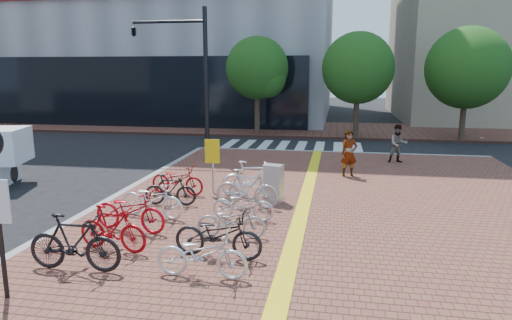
% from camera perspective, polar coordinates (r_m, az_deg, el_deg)
% --- Properties ---
extents(ground, '(120.00, 120.00, 0.00)m').
position_cam_1_polar(ground, '(11.47, -5.24, -9.70)').
color(ground, black).
rests_on(ground, ground).
extents(kerb_north, '(14.00, 0.25, 0.15)m').
position_cam_1_polar(kerb_north, '(22.68, 10.23, 0.84)').
color(kerb_north, gray).
rests_on(kerb_north, ground).
extents(far_sidewalk, '(70.00, 8.00, 0.15)m').
position_cam_1_polar(far_sidewalk, '(31.71, 4.82, 3.89)').
color(far_sidewalk, brown).
rests_on(far_sidewalk, ground).
extents(crosswalk, '(7.50, 4.00, 0.01)m').
position_cam_1_polar(crosswalk, '(24.78, 4.44, 1.69)').
color(crosswalk, silver).
rests_on(crosswalk, ground).
extents(street_trees, '(16.20, 4.60, 6.35)m').
position_cam_1_polar(street_trees, '(27.86, 14.82, 10.86)').
color(street_trees, '#38281E').
rests_on(street_trees, far_sidewalk).
extents(bike_0, '(1.95, 0.59, 1.17)m').
position_cam_1_polar(bike_0, '(9.82, -21.76, -9.58)').
color(bike_0, black).
rests_on(bike_0, sidewalk).
extents(bike_1, '(1.76, 0.74, 1.02)m').
position_cam_1_polar(bike_1, '(10.60, -17.52, -8.16)').
color(bike_1, '#AA0C12').
rests_on(bike_1, sidewalk).
extents(bike_2, '(2.06, 1.00, 1.04)m').
position_cam_1_polar(bike_2, '(11.74, -15.49, -6.12)').
color(bike_2, red).
rests_on(bike_2, sidewalk).
extents(bike_3, '(2.00, 1.01, 1.00)m').
position_cam_1_polar(bike_3, '(12.67, -12.87, -4.81)').
color(bike_3, white).
rests_on(bike_3, sidewalk).
extents(bike_4, '(1.57, 0.54, 0.93)m').
position_cam_1_polar(bike_4, '(13.68, -10.68, -3.69)').
color(bike_4, black).
rests_on(bike_4, sidewalk).
extents(bike_5, '(1.87, 0.87, 0.95)m').
position_cam_1_polar(bike_5, '(14.85, -9.81, -2.44)').
color(bike_5, '#A50B12').
rests_on(bike_5, sidewalk).
extents(bike_6, '(1.80, 0.65, 0.94)m').
position_cam_1_polar(bike_6, '(8.95, -6.78, -11.62)').
color(bike_6, silver).
rests_on(bike_6, sidewalk).
extents(bike_7, '(1.97, 0.79, 1.02)m').
position_cam_1_polar(bike_7, '(9.81, -4.75, -9.28)').
color(bike_7, black).
rests_on(bike_7, sidewalk).
extents(bike_8, '(1.69, 0.75, 0.86)m').
position_cam_1_polar(bike_8, '(10.90, -3.10, -7.56)').
color(bike_8, '#A5A5AA').
rests_on(bike_8, sidewalk).
extents(bike_9, '(1.66, 0.60, 0.87)m').
position_cam_1_polar(bike_9, '(12.14, -1.64, -5.55)').
color(bike_9, silver).
rests_on(bike_9, sidewalk).
extents(bike_10, '(1.91, 0.69, 1.13)m').
position_cam_1_polar(bike_10, '(13.18, -1.14, -3.61)').
color(bike_10, '#AAAAAF').
rests_on(bike_10, sidewalk).
extents(bike_11, '(1.99, 0.89, 1.16)m').
position_cam_1_polar(bike_11, '(14.29, -0.52, -2.39)').
color(bike_11, white).
rests_on(bike_11, sidewalk).
extents(pedestrian_a, '(0.73, 0.60, 1.73)m').
position_cam_1_polar(pedestrian_a, '(17.37, 11.55, 0.79)').
color(pedestrian_a, gray).
rests_on(pedestrian_a, sidewalk).
extents(pedestrian_b, '(0.88, 0.73, 1.64)m').
position_cam_1_polar(pedestrian_b, '(20.52, 17.35, 1.95)').
color(pedestrian_b, '#4C5160').
rests_on(pedestrian_b, sidewalk).
extents(utility_box, '(0.60, 0.49, 1.15)m').
position_cam_1_polar(utility_box, '(13.74, 2.22, -2.96)').
color(utility_box, '#A8A9AD').
rests_on(utility_box, sidewalk).
extents(yellow_sign, '(0.48, 0.11, 1.77)m').
position_cam_1_polar(yellow_sign, '(14.63, -5.46, 0.48)').
color(yellow_sign, '#B7B7BC').
rests_on(yellow_sign, sidewalk).
extents(traffic_light_pole, '(3.56, 1.37, 6.62)m').
position_cam_1_polar(traffic_light_pole, '(21.15, -10.41, 12.75)').
color(traffic_light_pole, black).
rests_on(traffic_light_pole, sidewalk).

